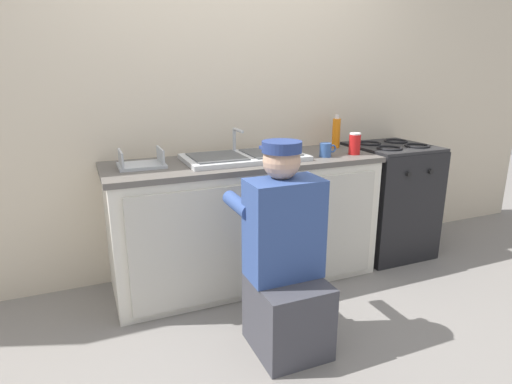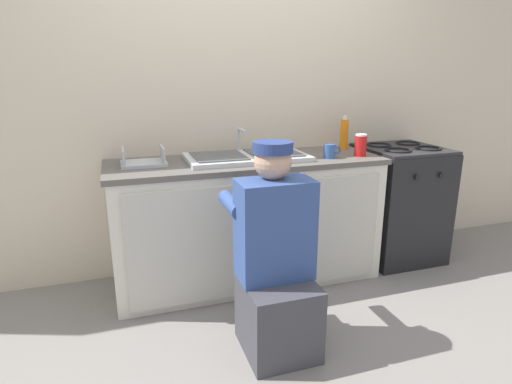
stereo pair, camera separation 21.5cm
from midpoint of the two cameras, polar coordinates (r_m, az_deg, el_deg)
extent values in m
plane|color=gray|center=(2.90, 2.82, -13.81)|extent=(12.00, 12.00, 0.00)
cube|color=beige|center=(3.14, -1.21, 12.51)|extent=(6.00, 0.10, 2.50)
cube|color=silver|center=(2.98, 0.86, -4.14)|extent=(1.79, 0.60, 0.83)
cube|color=beige|center=(2.59, -5.96, -7.40)|extent=(0.79, 0.02, 0.73)
cube|color=beige|center=(2.88, 11.08, -5.17)|extent=(0.79, 0.02, 0.73)
cube|color=#5B5651|center=(2.86, 0.90, 4.02)|extent=(1.83, 0.62, 0.04)
cube|color=silver|center=(2.85, 0.90, 4.66)|extent=(0.80, 0.44, 0.03)
cube|color=#4C4F51|center=(2.79, -2.79, 4.80)|extent=(0.33, 0.35, 0.01)
cube|color=#4C4F51|center=(2.92, 4.45, 5.24)|extent=(0.33, 0.35, 0.01)
cylinder|color=#B7BABF|center=(3.02, -0.28, 6.73)|extent=(0.02, 0.02, 0.18)
cylinder|color=#B7BABF|center=(2.93, 0.21, 8.23)|extent=(0.02, 0.16, 0.02)
cube|color=black|center=(3.56, 20.03, -1.56)|extent=(0.58, 0.60, 0.85)
cube|color=#262628|center=(3.46, 20.72, 5.40)|extent=(0.57, 0.59, 0.02)
torus|color=black|center=(3.28, 20.25, 5.25)|extent=(0.19, 0.19, 0.02)
torus|color=black|center=(3.45, 23.70, 5.37)|extent=(0.19, 0.19, 0.02)
torus|color=black|center=(3.47, 17.82, 6.00)|extent=(0.19, 0.19, 0.02)
torus|color=black|center=(3.63, 21.21, 6.10)|extent=(0.19, 0.19, 0.02)
cylinder|color=black|center=(3.18, 22.49, 1.80)|extent=(0.04, 0.02, 0.04)
cylinder|color=black|center=(3.32, 25.18, 2.03)|extent=(0.04, 0.02, 0.04)
cube|color=#3F3F47|center=(2.34, 5.66, -16.13)|extent=(0.36, 0.40, 0.40)
cube|color=#334C8C|center=(2.18, 5.35, -5.05)|extent=(0.38, 0.22, 0.52)
sphere|color=tan|center=(2.12, 5.16, 4.08)|extent=(0.19, 0.19, 0.19)
cylinder|color=navy|center=(2.11, 5.21, 5.97)|extent=(0.20, 0.20, 0.06)
cube|color=navy|center=(2.19, 4.31, 5.86)|extent=(0.13, 0.09, 0.02)
cylinder|color=#334C8C|center=(2.27, -0.54, -1.68)|extent=(0.08, 0.30, 0.08)
cylinder|color=#334C8C|center=(2.39, 7.25, -0.90)|extent=(0.08, 0.30, 0.08)
cylinder|color=orange|center=(3.31, 13.51, 7.48)|extent=(0.06, 0.06, 0.22)
cylinder|color=white|center=(3.30, 13.65, 9.63)|extent=(0.03, 0.03, 0.03)
cylinder|color=red|center=(3.07, 15.74, 5.92)|extent=(0.08, 0.08, 0.14)
cylinder|color=white|center=(3.06, 15.84, 7.32)|extent=(0.08, 0.08, 0.01)
cylinder|color=#335699|center=(2.95, 11.84, 5.36)|extent=(0.08, 0.08, 0.09)
torus|color=#335699|center=(2.98, 12.82, 5.49)|extent=(0.06, 0.01, 0.06)
cube|color=#B2B7BC|center=(2.75, -12.58, 3.73)|extent=(0.28, 0.22, 0.02)
cube|color=#B2B7BC|center=(2.73, -15.13, 4.55)|extent=(0.01, 0.21, 0.10)
cube|color=#B2B7BC|center=(2.75, -10.17, 4.94)|extent=(0.01, 0.21, 0.10)
camera|label=1|loc=(0.11, -87.73, 0.65)|focal=30.00mm
camera|label=2|loc=(0.11, 92.27, -0.65)|focal=30.00mm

